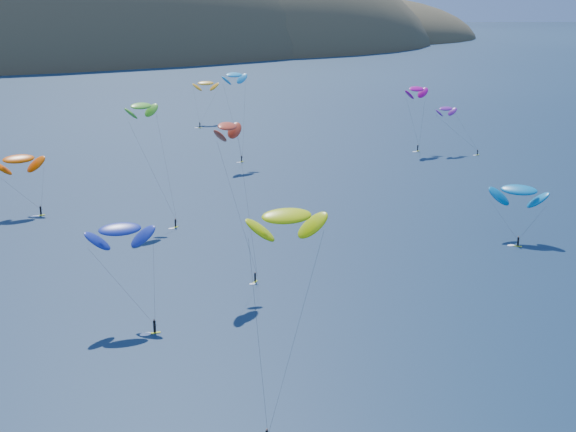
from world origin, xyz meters
The scene contains 11 objects.
island centered at (39.40, 562.36, -10.74)m, with size 730.00×300.00×210.00m.
kitesurfer_1 centered at (-45.41, 137.50, 11.45)m, with size 11.04×9.52×14.40m.
kitesurfer_2 centered at (-30.45, 37.21, 22.96)m, with size 11.52×10.48×25.50m.
kitesurfer_3 centered at (-22.40, 121.36, 23.50)m, with size 8.94×15.02×25.82m.
kitesurfer_4 centered at (16.56, 164.87, 23.65)m, with size 9.27×7.26×26.05m.
kitesurfer_5 centered at (38.62, 75.18, 9.33)m, with size 10.75×11.82×12.34m.
kitesurfer_6 centered at (76.57, 148.65, 12.53)m, with size 9.29×11.22×14.55m.
kitesurfer_8 centered at (70.41, 155.24, 17.87)m, with size 10.11×7.49×20.49m.
kitesurfer_9 centered at (-19.33, 81.83, 25.24)m, with size 8.13×11.46×27.44m.
kitesurfer_10 centered at (-40.76, 71.59, 13.28)m, with size 10.07×12.02×16.00m.
kitesurfer_11 centered at (32.23, 229.04, 13.62)m, with size 12.35×14.69×16.12m.
Camera 1 is at (-68.47, -39.79, 48.14)m, focal length 50.00 mm.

